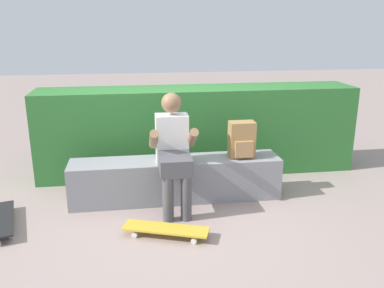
# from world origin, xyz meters

# --- Properties ---
(ground_plane) EXTENTS (24.00, 24.00, 0.00)m
(ground_plane) POSITION_xyz_m (0.00, 0.00, 0.00)
(ground_plane) COLOR gray
(bench_main) EXTENTS (2.31, 0.43, 0.46)m
(bench_main) POSITION_xyz_m (0.00, 0.33, 0.23)
(bench_main) COLOR gray
(bench_main) RESTS_ON ground
(person_skater) EXTENTS (0.49, 0.62, 1.21)m
(person_skater) POSITION_xyz_m (-0.05, 0.12, 0.66)
(person_skater) COLOR white
(person_skater) RESTS_ON ground
(skateboard_near_person) EXTENTS (0.82, 0.46, 0.09)m
(skateboard_near_person) POSITION_xyz_m (-0.19, -0.50, 0.07)
(skateboard_near_person) COLOR gold
(skateboard_near_person) RESTS_ON ground
(skateboard_beside_bench) EXTENTS (0.39, 0.82, 0.09)m
(skateboard_beside_bench) POSITION_xyz_m (-1.74, -0.08, 0.07)
(skateboard_beside_bench) COLOR black
(skateboard_beside_bench) RESTS_ON ground
(backpack_on_bench) EXTENTS (0.28, 0.23, 0.40)m
(backpack_on_bench) POSITION_xyz_m (0.74, 0.32, 0.66)
(backpack_on_bench) COLOR #A37A47
(backpack_on_bench) RESTS_ON bench_main
(hedge_row) EXTENTS (4.06, 0.65, 1.11)m
(hedge_row) POSITION_xyz_m (0.38, 1.21, 0.55)
(hedge_row) COLOR #2F7131
(hedge_row) RESTS_ON ground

